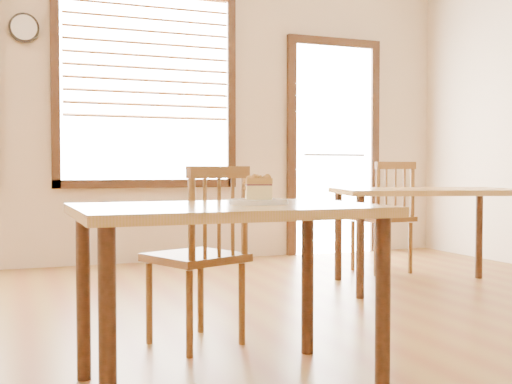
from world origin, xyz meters
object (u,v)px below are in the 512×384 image
wall_clock (24,28)px  plate (259,202)px  cake_slice (258,187)px  cafe_table_main (227,229)px  cafe_chair_main (200,254)px  cafe_chair_second (384,216)px  cafe_table_second (425,200)px

wall_clock → plate: size_ratio=1.06×
cake_slice → cafe_table_main: bearing=-153.8°
wall_clock → cafe_chair_main: 3.49m
cafe_table_main → cafe_chair_main: bearing=82.6°
cake_slice → cafe_chair_second: bearing=63.0°
plate → wall_clock: bearing=103.1°
cafe_table_main → plate: plate is taller
cafe_table_main → cafe_table_second: (2.11, 1.59, 0.01)m
cafe_table_second → cafe_chair_second: (0.10, 0.72, -0.17)m
plate → cake_slice: (-0.00, 0.00, 0.06)m
cafe_table_second → cafe_table_main: bearing=-126.4°
cafe_chair_main → cafe_table_second: size_ratio=0.61×
wall_clock → cafe_chair_second: (2.90, -1.30, -1.66)m
cafe_table_main → cafe_chair_second: cafe_chair_second is taller
cake_slice → wall_clock: bearing=118.1°
plate → cake_slice: bearing=167.0°
cafe_table_second → cafe_chair_second: cafe_chair_second is taller
wall_clock → cafe_chair_second: wall_clock is taller
wall_clock → plate: 3.94m
cafe_table_main → plate: (0.15, 0.03, 0.11)m
cafe_table_second → cafe_chair_main: bearing=-138.6°
cafe_table_main → cafe_table_second: size_ratio=0.80×
wall_clock → cafe_chair_main: wall_clock is taller
cafe_table_second → plate: (-1.96, -1.57, 0.10)m
cafe_table_main → plate: 0.19m
cafe_chair_main → plate: (0.07, -0.62, 0.29)m
cake_slice → cafe_table_second: bearing=53.6°
cafe_table_main → cafe_table_second: same height
wall_clock → cafe_table_main: size_ratio=0.22×
cafe_table_second → cake_slice: cake_slice is taller
cafe_table_second → cafe_chair_second: size_ratio=1.55×
cafe_chair_second → cake_slice: cafe_chair_second is taller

